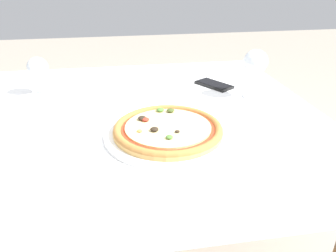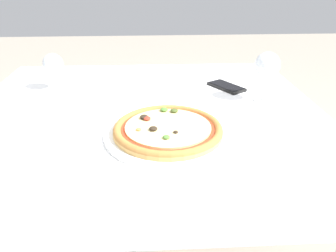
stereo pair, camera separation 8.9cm
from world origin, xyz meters
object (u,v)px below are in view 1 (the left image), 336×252
Objects in this scene: pizza_plate at (168,130)px; wine_glass_far_left at (38,69)px; cell_phone at (214,85)px; wine_glass_far_right at (255,63)px; fork at (66,115)px; dining_table at (140,139)px.

pizza_plate is 2.57× the size of wine_glass_far_left.
wine_glass_far_left is 0.65m from cell_phone.
wine_glass_far_right reaches higher than cell_phone.
fork is at bearing -160.80° from cell_phone.
fork is 1.24× the size of wine_glass_far_left.
wine_glass_far_left reaches higher than cell_phone.
pizza_plate is 2.20× the size of cell_phone.
fork is at bearing 171.75° from dining_table.
fork is 0.57m from cell_phone.
cell_phone is at bearing 56.84° from pizza_plate.
dining_table is 7.24× the size of cell_phone.
wine_glass_far_right is 0.21m from cell_phone.
wine_glass_far_left is at bearing 135.54° from pizza_plate.
pizza_plate reaches higher than dining_table.
fork is 0.25m from wine_glass_far_left.
cell_phone is (0.64, -0.02, -0.09)m from wine_glass_far_left.
wine_glass_far_right is at bearing 34.85° from pizza_plate.
pizza_plate is 0.43m from wine_glass_far_right.
wine_glass_far_right reaches higher than fork.
pizza_plate is 0.35m from fork.
fork is at bearing 147.58° from pizza_plate.
wine_glass_far_right is (0.74, -0.15, 0.03)m from wine_glass_far_left.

